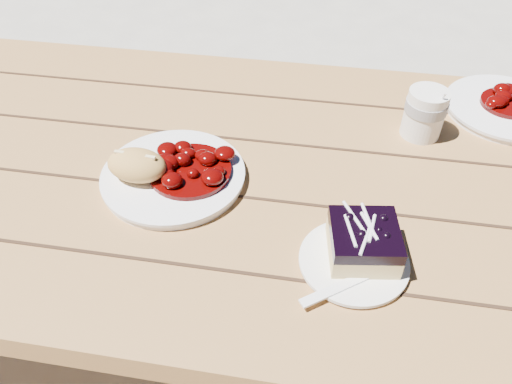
% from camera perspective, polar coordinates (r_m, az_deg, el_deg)
% --- Properties ---
extents(ground, '(60.00, 60.00, 0.00)m').
position_cam_1_polar(ground, '(1.53, -4.64, -18.63)').
color(ground, '#A5A095').
rests_on(ground, ground).
extents(picnic_table, '(2.00, 1.55, 0.75)m').
position_cam_1_polar(picnic_table, '(1.05, -6.44, -3.28)').
color(picnic_table, brown).
rests_on(picnic_table, ground).
extents(main_plate, '(0.25, 0.25, 0.02)m').
position_cam_1_polar(main_plate, '(0.90, -9.40, 1.76)').
color(main_plate, white).
rests_on(main_plate, picnic_table).
extents(goulash_stew, '(0.15, 0.15, 0.04)m').
position_cam_1_polar(goulash_stew, '(0.87, -7.65, 3.19)').
color(goulash_stew, '#4A0302').
rests_on(goulash_stew, main_plate).
extents(bread_roll, '(0.11, 0.08, 0.05)m').
position_cam_1_polar(bread_roll, '(0.88, -13.45, 2.99)').
color(bread_roll, tan).
rests_on(bread_roll, main_plate).
extents(dessert_plate, '(0.16, 0.16, 0.01)m').
position_cam_1_polar(dessert_plate, '(0.77, 11.08, -7.87)').
color(dessert_plate, white).
rests_on(dessert_plate, picnic_table).
extents(blueberry_cake, '(0.11, 0.11, 0.06)m').
position_cam_1_polar(blueberry_cake, '(0.76, 12.19, -5.52)').
color(blueberry_cake, '#E3C57C').
rests_on(blueberry_cake, dessert_plate).
extents(fork_dessert, '(0.14, 0.12, 0.00)m').
position_cam_1_polar(fork_dessert, '(0.73, 9.47, -10.67)').
color(fork_dessert, white).
rests_on(fork_dessert, dessert_plate).
extents(coffee_cup, '(0.08, 0.08, 0.10)m').
position_cam_1_polar(coffee_cup, '(1.02, 18.70, 8.50)').
color(coffee_cup, white).
rests_on(coffee_cup, picnic_table).
extents(second_plate, '(0.24, 0.24, 0.02)m').
position_cam_1_polar(second_plate, '(1.18, 26.62, 8.52)').
color(second_plate, white).
rests_on(second_plate, picnic_table).
extents(second_stew, '(0.11, 0.11, 0.04)m').
position_cam_1_polar(second_stew, '(1.16, 27.07, 9.67)').
color(second_stew, '#4A0302').
rests_on(second_stew, second_plate).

